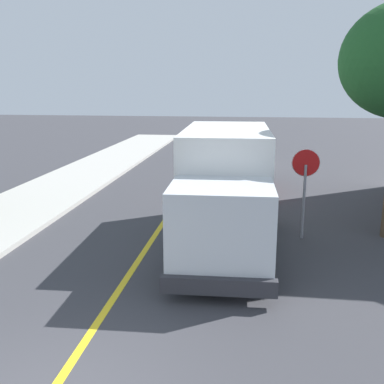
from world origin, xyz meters
The scene contains 5 objects.
centre_line_yellow centered at (0.00, 10.00, 0.00)m, with size 0.16×56.00×0.01m, color gold.
box_truck centered at (2.11, 7.49, 1.77)m, with size 2.62×7.25×3.20m.
parked_car_near centered at (2.39, 14.21, 0.79)m, with size 1.87×4.43×1.67m.
parked_car_mid centered at (2.55, 20.81, 0.79)m, with size 2.01×4.48×1.67m.
stop_sign centered at (4.36, 8.16, 1.86)m, with size 0.80×0.10×2.65m.
Camera 1 is at (2.82, -4.82, 4.42)m, focal length 42.04 mm.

